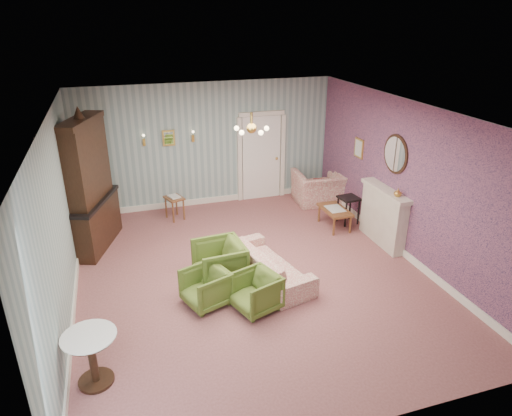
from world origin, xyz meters
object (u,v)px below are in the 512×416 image
object	(u,v)px
olive_chair_a	(256,290)
dresser	(88,181)
pedestal_table	(93,359)
olive_chair_c	(219,261)
coffee_table	(334,218)
wingback_chair	(320,182)
sofa_chintz	(269,259)
side_table_black	(348,210)
fireplace	(383,216)
olive_chair_b	(206,286)

from	to	relation	value
olive_chair_a	dresser	xyz separation A→B (m)	(-2.40, 3.00, 1.03)
pedestal_table	olive_chair_c	bearing A→B (deg)	41.62
coffee_table	wingback_chair	bearing A→B (deg)	78.27
sofa_chintz	coffee_table	world-z (taller)	sofa_chintz
olive_chair_a	wingback_chair	xyz separation A→B (m)	(2.81, 3.70, 0.19)
side_table_black	pedestal_table	xyz separation A→B (m)	(-5.30, -3.32, 0.06)
dresser	fireplace	bearing A→B (deg)	3.94
olive_chair_c	olive_chair_a	bearing A→B (deg)	16.75
olive_chair_c	fireplace	xyz separation A→B (m)	(3.47, 0.47, 0.17)
olive_chair_b	side_table_black	bearing A→B (deg)	99.96
olive_chair_a	pedestal_table	world-z (taller)	pedestal_table
fireplace	olive_chair_a	bearing A→B (deg)	-155.72
wingback_chair	side_table_black	size ratio (longest dim) A/B	1.95
fireplace	olive_chair_b	bearing A→B (deg)	-164.81
side_table_black	olive_chair_a	bearing A→B (deg)	-139.98
olive_chair_c	side_table_black	distance (m)	3.59
side_table_black	pedestal_table	size ratio (longest dim) A/B	0.84
olive_chair_a	side_table_black	distance (m)	3.79
coffee_table	olive_chair_c	bearing A→B (deg)	-154.16
dresser	pedestal_table	size ratio (longest dim) A/B	3.72
dresser	pedestal_table	world-z (taller)	dresser
coffee_table	olive_chair_a	bearing A→B (deg)	-137.28
coffee_table	pedestal_table	size ratio (longest dim) A/B	1.17
wingback_chair	olive_chair_c	bearing A→B (deg)	45.55
dresser	fireplace	distance (m)	5.79
wingback_chair	side_table_black	xyz separation A→B (m)	(0.09, -1.27, -0.22)
olive_chair_a	olive_chair_c	distance (m)	1.00
olive_chair_a	side_table_black	size ratio (longest dim) A/B	1.10
olive_chair_b	side_table_black	xyz separation A→B (m)	(3.62, 2.07, -0.03)
sofa_chintz	fireplace	xyz separation A→B (m)	(2.61, 0.60, 0.21)
olive_chair_a	olive_chair_c	size ratio (longest dim) A/B	0.82
olive_chair_c	side_table_black	bearing A→B (deg)	110.57
fireplace	coffee_table	xyz separation A→B (m)	(-0.59, 0.92, -0.36)
olive_chair_c	olive_chair_b	bearing A→B (deg)	-36.37
olive_chair_b	olive_chair_a	bearing A→B (deg)	43.24
pedestal_table	fireplace	bearing A→B (deg)	22.52
olive_chair_a	coffee_table	world-z (taller)	olive_chair_a
coffee_table	dresser	bearing A→B (deg)	172.21
dresser	side_table_black	world-z (taller)	dresser
olive_chair_b	olive_chair_c	bearing A→B (deg)	127.96
dresser	pedestal_table	bearing A→B (deg)	-69.89
sofa_chintz	fireplace	distance (m)	2.69
olive_chair_b	fireplace	world-z (taller)	fireplace
side_table_black	pedestal_table	world-z (taller)	pedestal_table
coffee_table	side_table_black	xyz separation A→B (m)	(0.38, 0.11, 0.09)
wingback_chair	fireplace	xyz separation A→B (m)	(0.30, -2.30, 0.06)
dresser	coffee_table	size ratio (longest dim) A/B	3.19
side_table_black	sofa_chintz	bearing A→B (deg)	-145.84
olive_chair_a	wingback_chair	world-z (taller)	wingback_chair
wingback_chair	pedestal_table	size ratio (longest dim) A/B	1.64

